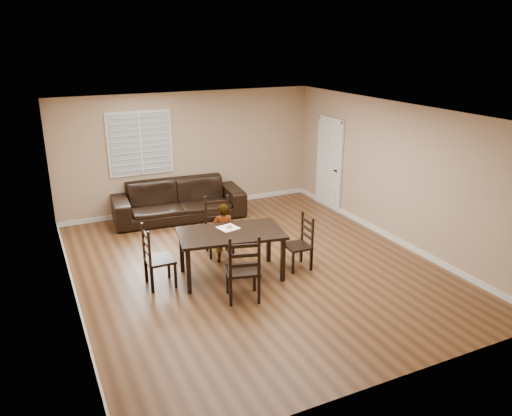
# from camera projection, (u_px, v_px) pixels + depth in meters

# --- Properties ---
(ground) EXTENTS (7.00, 7.00, 0.00)m
(ground) POSITION_uv_depth(u_px,v_px,m) (254.00, 266.00, 8.82)
(ground) COLOR brown
(ground) RESTS_ON ground
(room) EXTENTS (6.04, 7.04, 2.72)m
(room) POSITION_uv_depth(u_px,v_px,m) (251.00, 164.00, 8.39)
(room) COLOR tan
(room) RESTS_ON ground
(dining_table) EXTENTS (1.85, 1.23, 0.80)m
(dining_table) POSITION_uv_depth(u_px,v_px,m) (231.00, 237.00, 8.21)
(dining_table) COLOR black
(dining_table) RESTS_ON ground
(chair_near) EXTENTS (0.55, 0.53, 1.07)m
(chair_near) POSITION_uv_depth(u_px,v_px,m) (218.00, 227.00, 9.28)
(chair_near) COLOR black
(chair_near) RESTS_ON ground
(chair_far) EXTENTS (0.60, 0.57, 1.10)m
(chair_far) POSITION_uv_depth(u_px,v_px,m) (244.00, 273.00, 7.45)
(chair_far) COLOR black
(chair_far) RESTS_ON ground
(chair_left) EXTENTS (0.44, 0.47, 1.04)m
(chair_left) POSITION_uv_depth(u_px,v_px,m) (152.00, 260.00, 7.94)
(chair_left) COLOR black
(chair_left) RESTS_ON ground
(chair_right) EXTENTS (0.42, 0.45, 0.96)m
(chair_right) POSITION_uv_depth(u_px,v_px,m) (303.00, 244.00, 8.65)
(chair_right) COLOR black
(chair_right) RESTS_ON ground
(child) EXTENTS (0.43, 0.31, 1.09)m
(child) POSITION_uv_depth(u_px,v_px,m) (223.00, 233.00, 8.83)
(child) COLOR gray
(child) RESTS_ON ground
(napkin) EXTENTS (0.37, 0.37, 0.00)m
(napkin) POSITION_uv_depth(u_px,v_px,m) (228.00, 228.00, 8.36)
(napkin) COLOR white
(napkin) RESTS_ON dining_table
(donut) EXTENTS (0.11, 0.11, 0.04)m
(donut) POSITION_uv_depth(u_px,v_px,m) (229.00, 226.00, 8.36)
(donut) COLOR #BE9144
(donut) RESTS_ON napkin
(sofa) EXTENTS (2.92, 1.34, 0.83)m
(sofa) POSITION_uv_depth(u_px,v_px,m) (179.00, 200.00, 11.01)
(sofa) COLOR black
(sofa) RESTS_ON ground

